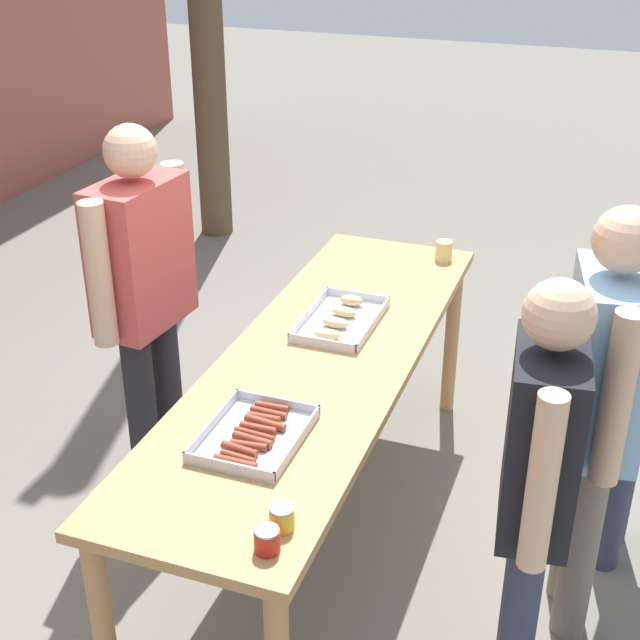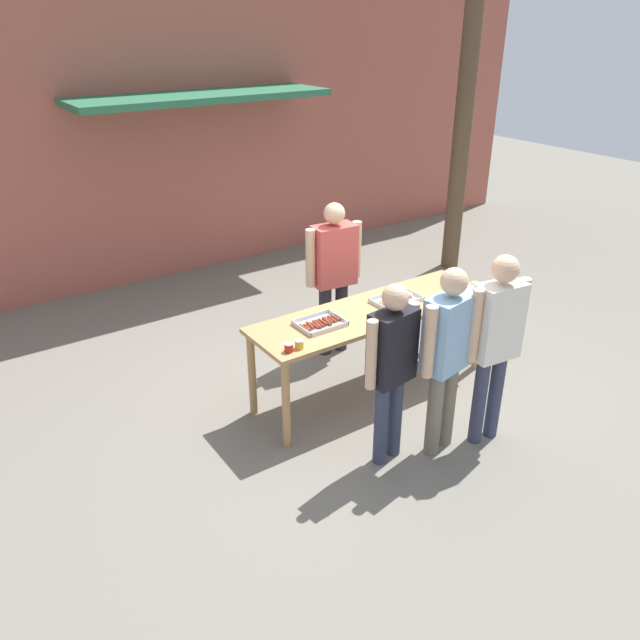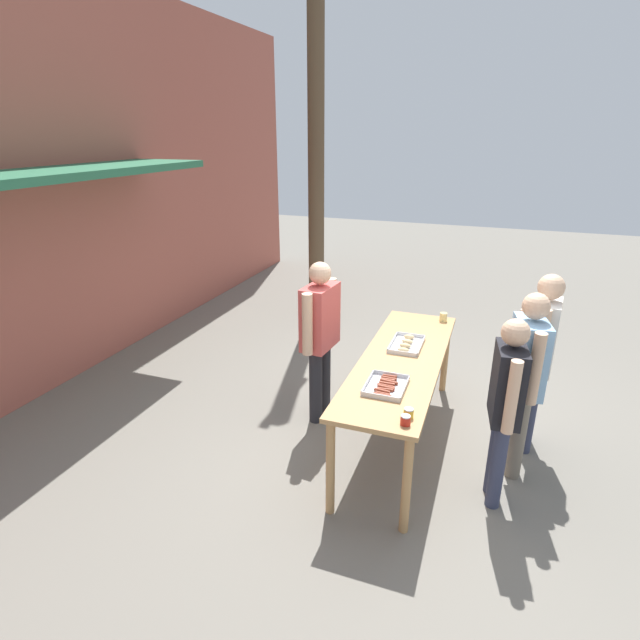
{
  "view_description": "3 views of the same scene",
  "coord_description": "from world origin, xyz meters",
  "views": [
    {
      "loc": [
        -2.79,
        -1.02,
        2.54
      ],
      "look_at": [
        0.0,
        0.0,
        1.02
      ],
      "focal_mm": 50.0,
      "sensor_mm": 36.0,
      "label": 1
    },
    {
      "loc": [
        -3.35,
        -4.0,
        3.31
      ],
      "look_at": [
        -0.6,
        0.01,
        0.92
      ],
      "focal_mm": 35.0,
      "sensor_mm": 36.0,
      "label": 2
    },
    {
      "loc": [
        -4.1,
        -0.7,
        2.8
      ],
      "look_at": [
        0.14,
        0.84,
        1.07
      ],
      "focal_mm": 28.0,
      "sensor_mm": 36.0,
      "label": 3
    }
  ],
  "objects": [
    {
      "name": "condiment_jar_ketchup",
      "position": [
        -0.98,
        -0.24,
        0.9
      ],
      "size": [
        0.07,
        0.07,
        0.07
      ],
      "color": "gold",
      "rests_on": "serving_table"
    },
    {
      "name": "person_server_behind_table",
      "position": [
        0.14,
        0.84,
        0.98
      ],
      "size": [
        0.64,
        0.28,
        1.65
      ],
      "rotation": [
        0.0,
        0.0,
        -0.1
      ],
      "color": "#232328",
      "rests_on": "ground"
    },
    {
      "name": "ground_plane",
      "position": [
        0.0,
        0.0,
        0.0
      ],
      "size": [
        24.0,
        24.0,
        0.0
      ],
      "primitive_type": "plane",
      "color": "slate"
    },
    {
      "name": "condiment_jar_mustard",
      "position": [
        -1.08,
        -0.24,
        0.9
      ],
      "size": [
        0.07,
        0.07,
        0.07
      ],
      "color": "#B22319",
      "rests_on": "serving_table"
    },
    {
      "name": "serving_table",
      "position": [
        0.0,
        0.0,
        0.76
      ],
      "size": [
        2.42,
        0.71,
        0.87
      ],
      "color": "tan",
      "rests_on": "ground"
    },
    {
      "name": "beer_cup",
      "position": [
        1.07,
        -0.23,
        0.91
      ],
      "size": [
        0.08,
        0.08,
        0.09
      ],
      "color": "#DBC67A",
      "rests_on": "serving_table"
    },
    {
      "name": "food_tray_buns",
      "position": [
        0.28,
        0.01,
        0.89
      ],
      "size": [
        0.46,
        0.29,
        0.05
      ],
      "color": "silver",
      "rests_on": "serving_table"
    },
    {
      "name": "utility_pole",
      "position": [
        3.03,
        1.95,
        2.87
      ],
      "size": [
        1.1,
        0.24,
        5.61
      ],
      "color": "brown",
      "rests_on": "ground"
    },
    {
      "name": "food_tray_sausages",
      "position": [
        -0.6,
        0.01,
        0.88
      ],
      "size": [
        0.4,
        0.31,
        0.04
      ],
      "color": "silver",
      "rests_on": "serving_table"
    },
    {
      "name": "building_facade_back",
      "position": [
        0.0,
        3.98,
        2.26
      ],
      "size": [
        12.0,
        1.11,
        4.5
      ],
      "color": "#A85647",
      "rests_on": "ground"
    },
    {
      "name": "person_customer_waiting_in_line",
      "position": [
        -0.1,
        -1.03,
        0.97
      ],
      "size": [
        0.6,
        0.3,
        1.63
      ],
      "rotation": [
        0.0,
        0.0,
        3.32
      ],
      "color": "#756B5B",
      "rests_on": "ground"
    },
    {
      "name": "person_customer_with_cup",
      "position": [
        0.31,
        -1.16,
        1.01
      ],
      "size": [
        0.56,
        0.26,
        1.68
      ],
      "rotation": [
        0.0,
        0.0,
        3.02
      ],
      "color": "#333851",
      "rests_on": "ground"
    },
    {
      "name": "person_customer_holding_hotdog",
      "position": [
        -0.55,
        -0.89,
        0.93
      ],
      "size": [
        0.54,
        0.25,
        1.56
      ],
      "rotation": [
        0.0,
        0.0,
        3.26
      ],
      "color": "#333851",
      "rests_on": "ground"
    }
  ]
}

